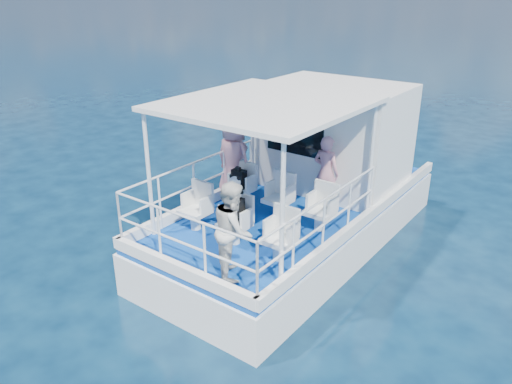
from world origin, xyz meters
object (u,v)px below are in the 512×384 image
Objects in this scene: backpack_center at (235,211)px; panda at (235,187)px; passenger_port_fwd at (233,158)px; passenger_stbd_aft at (233,229)px.

panda is at bearing 29.79° from backpack_center.
passenger_port_fwd reaches higher than panda.
backpack_center is 1.18× the size of panda.
passenger_stbd_aft is 3.78× the size of panda.
passenger_stbd_aft is 0.99m from panda.
backpack_center is at bearing -150.21° from panda.
passenger_port_fwd is 2.94m from passenger_stbd_aft.
passenger_stbd_aft is at bearing -52.23° from backpack_center.
panda is at bearing -2.15° from passenger_stbd_aft.
passenger_stbd_aft reaches higher than backpack_center.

